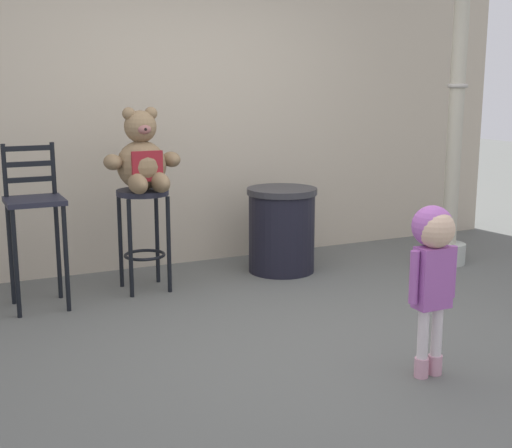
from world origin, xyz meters
TOP-DOWN VIEW (x-y plane):
  - ground_plane at (0.00, 0.00)m, footprint 24.00×24.00m
  - building_wall at (0.00, 2.23)m, footprint 6.56×0.30m
  - bar_stool_with_teddy at (-0.56, 1.45)m, footprint 0.39×0.39m
  - teddy_bear at (-0.56, 1.42)m, footprint 0.57×0.51m
  - child_walking at (0.38, -0.74)m, footprint 0.30×0.24m
  - trash_bin at (0.63, 1.47)m, footprint 0.58×0.58m
  - lamppost at (2.06, 1.07)m, footprint 0.30×0.30m
  - bar_chair_empty at (-1.35, 1.36)m, footprint 0.39×0.39m

SIDE VIEW (x-z plane):
  - ground_plane at x=0.00m, z-range 0.00..0.00m
  - trash_bin at x=0.63m, z-range 0.00..0.71m
  - bar_stool_with_teddy at x=-0.56m, z-range 0.16..0.94m
  - bar_chair_empty at x=-1.35m, z-range 0.10..1.25m
  - child_walking at x=0.38m, z-range 0.21..1.14m
  - teddy_bear at x=-0.56m, z-range 0.69..1.30m
  - lamppost at x=2.06m, z-range -0.29..2.34m
  - building_wall at x=0.00m, z-range 0.00..3.94m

